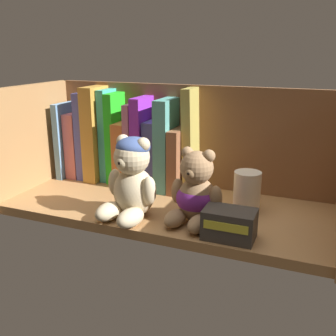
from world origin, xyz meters
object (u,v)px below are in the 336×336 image
(book_5, at_px, (118,137))
(book_10, at_px, (170,143))
(book_0, at_px, (72,138))
(small_product_box, at_px, (229,224))
(book_12, at_px, (192,140))
(book_11, at_px, (182,158))
(book_1, at_px, (81,144))
(book_9, at_px, (157,152))
(book_8, at_px, (146,141))
(book_3, at_px, (100,133))
(book_4, at_px, (110,135))
(pillar_candle, at_px, (247,191))
(book_7, at_px, (138,143))
(teddy_bear_larger, at_px, (132,180))
(book_6, at_px, (129,151))
(teddy_bear_smaller, at_px, (196,194))
(book_2, at_px, (90,135))

(book_5, distance_m, book_10, 0.14)
(book_0, bearing_deg, small_product_box, -24.63)
(book_12, height_order, small_product_box, book_12)
(book_11, bearing_deg, book_1, 180.00)
(book_9, relative_size, small_product_box, 1.77)
(book_0, relative_size, book_8, 0.89)
(book_3, bearing_deg, book_11, 0.00)
(book_4, height_order, pillar_candle, book_4)
(book_5, relative_size, book_12, 0.92)
(book_7, bearing_deg, teddy_bear_larger, -67.38)
(book_1, xyz_separation_m, book_4, (0.09, 0.00, 0.03))
(book_1, distance_m, teddy_bear_larger, 0.32)
(book_3, distance_m, book_5, 0.05)
(book_4, bearing_deg, small_product_box, -31.20)
(book_4, height_order, teddy_bear_larger, book_4)
(book_6, distance_m, book_10, 0.12)
(book_12, bearing_deg, book_11, 180.00)
(book_5, height_order, book_10, book_5)
(book_4, xyz_separation_m, teddy_bear_smaller, (0.29, -0.18, -0.06))
(book_10, distance_m, teddy_bear_larger, 0.20)
(book_12, xyz_separation_m, pillar_candle, (0.15, -0.08, -0.08))
(book_12, bearing_deg, book_10, 180.00)
(book_1, xyz_separation_m, book_6, (0.14, 0.00, -0.01))
(book_2, height_order, pillar_candle, book_2)
(book_10, height_order, book_12, book_12)
(teddy_bear_larger, xyz_separation_m, pillar_candle, (0.21, 0.12, -0.04))
(book_2, xyz_separation_m, book_7, (0.14, 0.00, -0.01))
(book_0, xyz_separation_m, teddy_bear_larger, (0.28, -0.20, -0.02))
(book_0, distance_m, book_7, 0.20)
(book_7, height_order, pillar_candle, book_7)
(book_8, bearing_deg, book_4, 180.00)
(book_10, distance_m, book_12, 0.06)
(book_8, height_order, teddy_bear_smaller, book_8)
(book_11, bearing_deg, book_2, 180.00)
(book_12, xyz_separation_m, teddy_bear_larger, (-0.06, -0.20, -0.04))
(book_11, bearing_deg, small_product_box, -52.25)
(book_2, bearing_deg, pillar_candle, -10.69)
(book_5, relative_size, book_9, 1.37)
(book_8, xyz_separation_m, teddy_bear_smaller, (0.19, -0.18, -0.05))
(book_7, bearing_deg, book_2, 180.00)
(book_11, bearing_deg, teddy_bear_larger, -99.34)
(book_9, xyz_separation_m, book_11, (0.06, 0.00, -0.01))
(book_4, xyz_separation_m, book_11, (0.20, 0.00, -0.04))
(pillar_candle, bearing_deg, book_5, 166.78)
(book_4, distance_m, book_7, 0.08)
(book_2, xyz_separation_m, book_6, (0.11, 0.00, -0.03))
(book_4, xyz_separation_m, book_12, (0.22, 0.00, 0.01))
(book_7, bearing_deg, book_5, 180.00)
(book_3, height_order, book_5, book_3)
(book_0, xyz_separation_m, book_11, (0.31, 0.00, -0.02))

